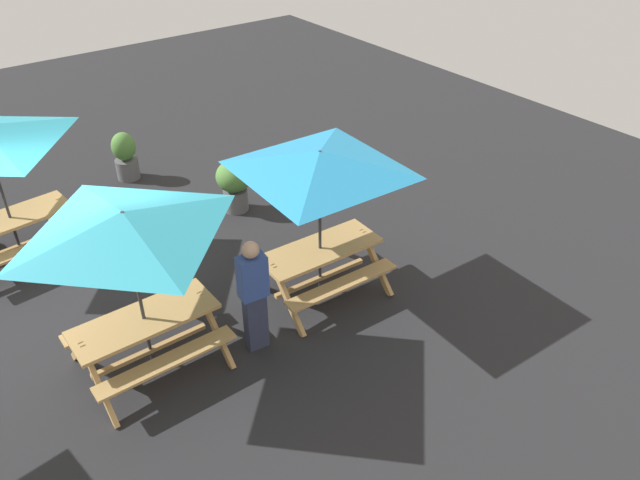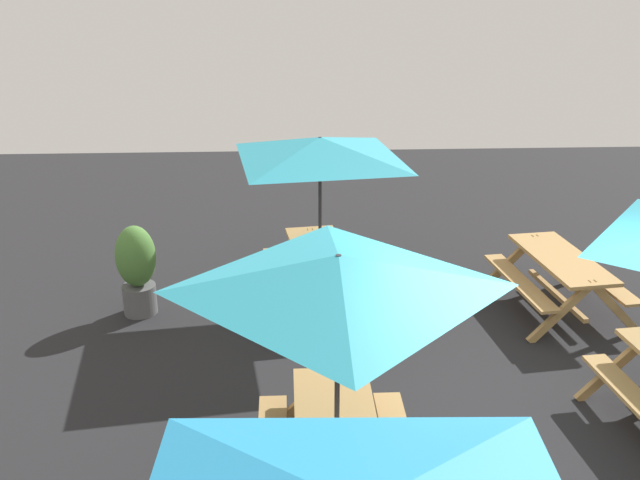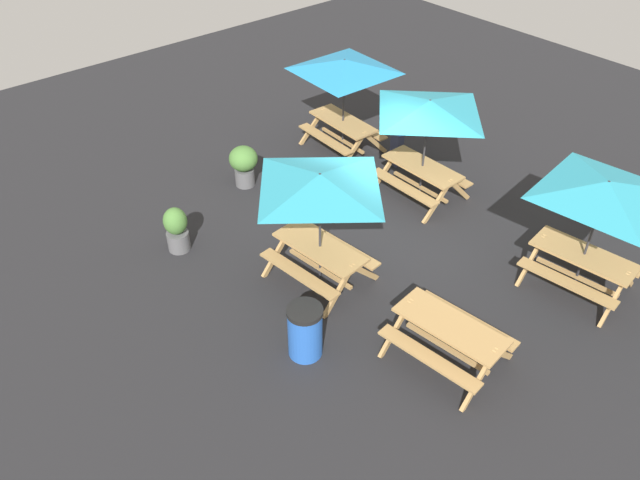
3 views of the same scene
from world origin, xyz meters
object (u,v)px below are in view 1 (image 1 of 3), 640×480
object	(u,v)px
potted_plant_1	(125,155)
picnic_table_3	(127,235)
picnic_table_2	(320,172)
potted_plant_2	(234,182)
person_standing	(254,293)

from	to	relation	value
potted_plant_1	picnic_table_3	bearing A→B (deg)	70.31
picnic_table_2	potted_plant_1	size ratio (longest dim) A/B	2.94
potted_plant_1	potted_plant_2	xyz separation A→B (m)	(-1.07, 2.35, 0.07)
picnic_table_3	potted_plant_2	distance (m)	4.20
picnic_table_3	person_standing	xyz separation A→B (m)	(-1.27, 0.54, -1.10)
picnic_table_2	potted_plant_1	distance (m)	5.43
picnic_table_2	potted_plant_2	size ratio (longest dim) A/B	2.94
picnic_table_3	potted_plant_1	xyz separation A→B (m)	(-1.81, -5.05, -1.50)
potted_plant_1	potted_plant_2	distance (m)	2.58
person_standing	potted_plant_2	bearing A→B (deg)	-110.22
picnic_table_3	potted_plant_2	bearing A→B (deg)	-136.92
picnic_table_3	potted_plant_1	bearing A→B (deg)	-109.82
potted_plant_1	person_standing	distance (m)	5.63
picnic_table_3	potted_plant_1	size ratio (longest dim) A/B	2.43
picnic_table_2	person_standing	size ratio (longest dim) A/B	1.69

